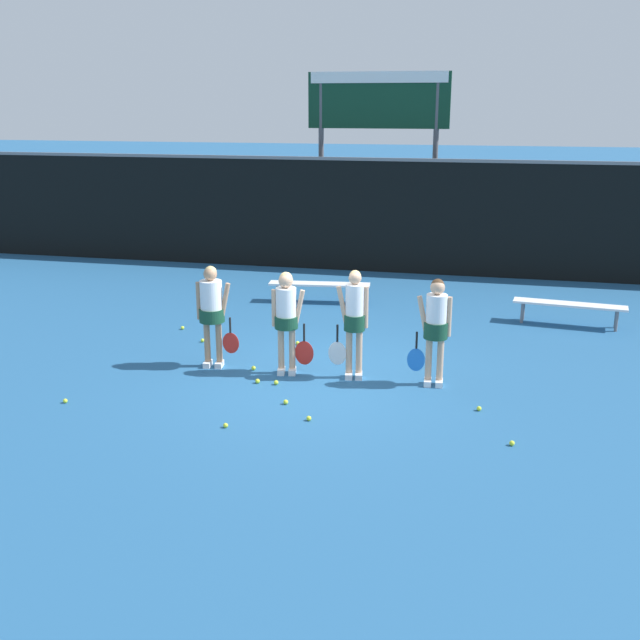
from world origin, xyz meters
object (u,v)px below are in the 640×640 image
(bench_far, at_px, (319,285))
(tennis_ball_3, at_px, (309,418))
(player_1, at_px, (287,314))
(tennis_ball_11, at_px, (298,343))
(tennis_ball_5, at_px, (65,401))
(tennis_ball_4, at_px, (254,368))
(player_3, at_px, (436,323))
(tennis_ball_10, at_px, (183,328))
(tennis_ball_9, at_px, (258,381))
(tennis_ball_7, at_px, (203,340))
(tennis_ball_2, at_px, (512,443))
(player_2, at_px, (354,316))
(player_0, at_px, (212,307))
(scoreboard, at_px, (378,116))
(tennis_ball_0, at_px, (226,425))
(tennis_ball_8, at_px, (286,402))
(bench_courtside, at_px, (570,306))
(tennis_ball_6, at_px, (479,409))
(tennis_ball_1, at_px, (276,382))

(bench_far, xyz_separation_m, tennis_ball_3, (1.29, -6.21, -0.34))
(player_1, distance_m, tennis_ball_11, 1.75)
(bench_far, relative_size, tennis_ball_5, 34.05)
(bench_far, xyz_separation_m, tennis_ball_4, (-0.07, -4.46, -0.34))
(player_3, relative_size, tennis_ball_10, 24.68)
(tennis_ball_11, bearing_deg, tennis_ball_9, -93.43)
(player_3, height_order, tennis_ball_7, player_3)
(bench_far, distance_m, tennis_ball_9, 5.03)
(bench_far, height_order, tennis_ball_2, bench_far)
(tennis_ball_2, xyz_separation_m, tennis_ball_10, (-6.08, 3.80, -0.00))
(player_2, relative_size, tennis_ball_3, 25.19)
(player_0, distance_m, player_3, 3.59)
(player_2, relative_size, tennis_ball_9, 24.08)
(scoreboard, height_order, bench_far, scoreboard)
(tennis_ball_5, height_order, tennis_ball_10, tennis_ball_10)
(bench_far, height_order, player_2, player_2)
(bench_far, bearing_deg, player_1, -90.25)
(player_2, relative_size, tennis_ball_0, 26.55)
(tennis_ball_2, height_order, tennis_ball_7, same)
(player_2, xyz_separation_m, tennis_ball_8, (-0.75, -1.30, -0.97))
(scoreboard, xyz_separation_m, player_3, (2.31, -8.96, -2.87))
(player_1, distance_m, player_2, 1.07)
(tennis_ball_5, bearing_deg, bench_courtside, 37.81)
(bench_far, distance_m, tennis_ball_4, 4.47)
(player_1, distance_m, tennis_ball_10, 3.35)
(player_1, height_order, player_3, player_3)
(bench_courtside, height_order, player_3, player_3)
(tennis_ball_10, bearing_deg, player_2, -26.62)
(bench_far, xyz_separation_m, tennis_ball_11, (0.29, -3.01, -0.34))
(tennis_ball_2, bearing_deg, tennis_ball_7, 149.84)
(tennis_ball_2, bearing_deg, player_2, 140.80)
(bench_far, relative_size, tennis_ball_0, 33.96)
(player_1, distance_m, tennis_ball_6, 3.31)
(tennis_ball_3, distance_m, tennis_ball_4, 2.22)
(bench_courtside, relative_size, player_1, 1.30)
(tennis_ball_6, bearing_deg, tennis_ball_7, 157.18)
(tennis_ball_2, bearing_deg, bench_courtside, 78.69)
(tennis_ball_0, distance_m, tennis_ball_4, 2.25)
(tennis_ball_1, bearing_deg, bench_courtside, 43.19)
(player_2, distance_m, tennis_ball_7, 3.37)
(tennis_ball_1, distance_m, tennis_ball_3, 1.46)
(tennis_ball_0, xyz_separation_m, tennis_ball_6, (3.29, 1.34, 0.00))
(tennis_ball_0, relative_size, tennis_ball_7, 0.95)
(tennis_ball_1, bearing_deg, tennis_ball_5, -153.36)
(tennis_ball_7, relative_size, tennis_ball_9, 0.96)
(player_1, relative_size, tennis_ball_6, 24.62)
(tennis_ball_1, height_order, tennis_ball_10, tennis_ball_1)
(tennis_ball_3, relative_size, tennis_ball_7, 1.00)
(tennis_ball_1, xyz_separation_m, tennis_ball_2, (3.51, -1.39, -0.00))
(bench_courtside, xyz_separation_m, tennis_ball_1, (-4.66, -4.38, -0.35))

